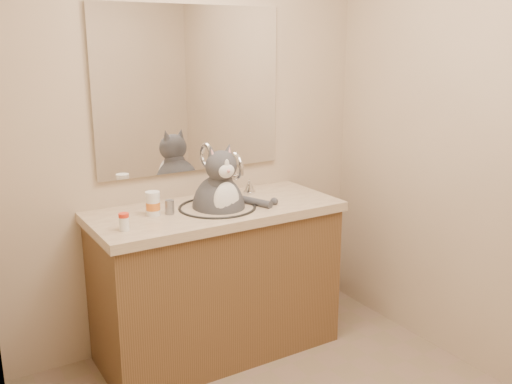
# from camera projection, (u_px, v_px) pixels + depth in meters

# --- Properties ---
(room) EXTENTS (2.22, 2.52, 2.42)m
(room) POSITION_uv_depth(u_px,v_px,m) (331.00, 180.00, 2.17)
(room) COLOR #826B5A
(room) RESTS_ON ground
(vanity) EXTENTS (1.34, 0.59, 1.12)m
(vanity) POSITION_uv_depth(u_px,v_px,m) (217.00, 277.00, 3.16)
(vanity) COLOR brown
(vanity) RESTS_ON ground
(mirror) EXTENTS (1.10, 0.02, 0.90)m
(mirror) POSITION_uv_depth(u_px,v_px,m) (191.00, 90.00, 3.12)
(mirror) COLOR white
(mirror) RESTS_ON room
(shower_curtain) EXTENTS (0.02, 1.30, 1.93)m
(shower_curtain) POSITION_uv_depth(u_px,v_px,m) (43.00, 268.00, 1.76)
(shower_curtain) COLOR #C4BB94
(shower_curtain) RESTS_ON ground
(cat) EXTENTS (0.39, 0.34, 0.55)m
(cat) POSITION_uv_depth(u_px,v_px,m) (220.00, 204.00, 3.04)
(cat) COLOR #414145
(cat) RESTS_ON vanity
(pill_bottle_redcap) EXTENTS (0.05, 0.05, 0.08)m
(pill_bottle_redcap) POSITION_uv_depth(u_px,v_px,m) (124.00, 222.00, 2.66)
(pill_bottle_redcap) COLOR white
(pill_bottle_redcap) RESTS_ON vanity
(pill_bottle_orange) EXTENTS (0.09, 0.09, 0.12)m
(pill_bottle_orange) POSITION_uv_depth(u_px,v_px,m) (153.00, 204.00, 2.89)
(pill_bottle_orange) COLOR white
(pill_bottle_orange) RESTS_ON vanity
(grey_canister) EXTENTS (0.06, 0.06, 0.07)m
(grey_canister) POSITION_uv_depth(u_px,v_px,m) (170.00, 207.00, 2.92)
(grey_canister) COLOR gray
(grey_canister) RESTS_ON vanity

